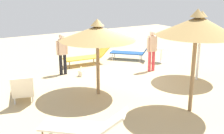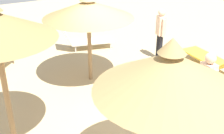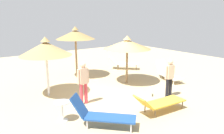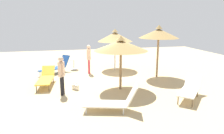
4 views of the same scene
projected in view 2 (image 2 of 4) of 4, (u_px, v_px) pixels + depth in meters
ground at (128, 96)px, 7.46m from camera, size 24.00×24.00×0.10m
parasol_umbrella_near_right at (88, 9)px, 7.34m from camera, size 2.39×2.39×2.47m
parasol_umbrella_near_left at (170, 72)px, 3.95m from camera, size 2.20×2.20×2.59m
lounge_chair_far_left at (84, 39)px, 10.16m from camera, size 1.96×1.09×0.96m
lounge_chair_edge at (211, 58)px, 8.57m from camera, size 0.81×2.10×0.77m
person_standing_center at (160, 31)px, 9.13m from camera, size 0.28×0.45×1.66m
person_standing_near_right at (206, 86)px, 5.84m from camera, size 0.24×0.48×1.71m
handbag at (155, 64)px, 8.81m from camera, size 0.30×0.31×0.39m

